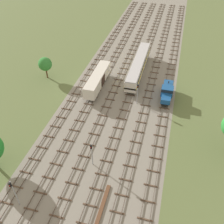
{
  "coord_description": "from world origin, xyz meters",
  "views": [
    {
      "loc": [
        10.74,
        -2.5,
        36.29
      ],
      "look_at": [
        0.0,
        37.52,
        1.5
      ],
      "focal_mm": 40.4,
      "sensor_mm": 36.0,
      "label": 1
    }
  ],
  "objects_px": {
    "shunter_loco_right_nearest": "(167,91)",
    "passenger_coach_centre_mid": "(139,65)",
    "freight_boxcar_left_near": "(98,79)",
    "signal_post_near": "(92,152)",
    "signal_post_mid": "(14,191)",
    "signal_post_nearest": "(138,91)"
  },
  "relations": [
    {
      "from": "signal_post_nearest",
      "to": "signal_post_near",
      "type": "bearing_deg",
      "value": -102.31
    },
    {
      "from": "shunter_loco_right_nearest",
      "to": "signal_post_mid",
      "type": "xyz_separation_m",
      "value": [
        -19.28,
        -33.77,
        1.75
      ]
    },
    {
      "from": "shunter_loco_right_nearest",
      "to": "signal_post_near",
      "type": "relative_size",
      "value": 1.6
    },
    {
      "from": "shunter_loco_right_nearest",
      "to": "freight_boxcar_left_near",
      "type": "bearing_deg",
      "value": 179.52
    },
    {
      "from": "freight_boxcar_left_near",
      "to": "shunter_loco_right_nearest",
      "type": "bearing_deg",
      "value": -0.48
    },
    {
      "from": "signal_post_mid",
      "to": "signal_post_near",
      "type": "bearing_deg",
      "value": 50.35
    },
    {
      "from": "freight_boxcar_left_near",
      "to": "passenger_coach_centre_mid",
      "type": "distance_m",
      "value": 12.59
    },
    {
      "from": "shunter_loco_right_nearest",
      "to": "passenger_coach_centre_mid",
      "type": "bearing_deg",
      "value": 132.47
    },
    {
      "from": "shunter_loco_right_nearest",
      "to": "signal_post_nearest",
      "type": "bearing_deg",
      "value": -149.46
    },
    {
      "from": "signal_post_nearest",
      "to": "shunter_loco_right_nearest",
      "type": "bearing_deg",
      "value": 30.54
    },
    {
      "from": "freight_boxcar_left_near",
      "to": "passenger_coach_centre_mid",
      "type": "xyz_separation_m",
      "value": [
        8.56,
        9.22,
        0.16
      ]
    },
    {
      "from": "passenger_coach_centre_mid",
      "to": "signal_post_near",
      "type": "bearing_deg",
      "value": -93.74
    },
    {
      "from": "freight_boxcar_left_near",
      "to": "signal_post_near",
      "type": "height_order",
      "value": "signal_post_near"
    },
    {
      "from": "shunter_loco_right_nearest",
      "to": "signal_post_nearest",
      "type": "height_order",
      "value": "signal_post_nearest"
    },
    {
      "from": "passenger_coach_centre_mid",
      "to": "signal_post_nearest",
      "type": "height_order",
      "value": "signal_post_nearest"
    },
    {
      "from": "signal_post_nearest",
      "to": "signal_post_mid",
      "type": "distance_m",
      "value": 32.62
    },
    {
      "from": "freight_boxcar_left_near",
      "to": "passenger_coach_centre_mid",
      "type": "height_order",
      "value": "passenger_coach_centre_mid"
    },
    {
      "from": "shunter_loco_right_nearest",
      "to": "signal_post_mid",
      "type": "height_order",
      "value": "signal_post_mid"
    },
    {
      "from": "shunter_loco_right_nearest",
      "to": "freight_boxcar_left_near",
      "type": "xyz_separation_m",
      "value": [
        -17.13,
        0.14,
        0.44
      ]
    },
    {
      "from": "shunter_loco_right_nearest",
      "to": "signal_post_mid",
      "type": "distance_m",
      "value": 38.93
    },
    {
      "from": "signal_post_nearest",
      "to": "signal_post_mid",
      "type": "height_order",
      "value": "signal_post_mid"
    },
    {
      "from": "signal_post_nearest",
      "to": "signal_post_near",
      "type": "distance_m",
      "value": 20.1
    }
  ]
}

